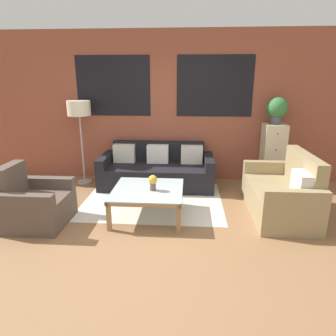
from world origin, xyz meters
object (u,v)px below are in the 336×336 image
object	(u,v)px
armchair_corner	(35,205)
coffee_table	(148,193)
settee_vintage	(282,194)
potted_plant	(277,109)
couch_dark	(157,171)
drawer_cabinet	(272,155)
floor_lamp	(79,111)
flower_vase	(153,182)

from	to	relation	value
armchair_corner	coffee_table	bearing A→B (deg)	11.89
settee_vintage	potted_plant	xyz separation A→B (m)	(0.17, 1.32, 1.11)
settee_vintage	couch_dark	bearing A→B (deg)	150.32
potted_plant	drawer_cabinet	bearing A→B (deg)	-90.00
couch_dark	potted_plant	bearing A→B (deg)	5.31
settee_vintage	armchair_corner	xyz separation A→B (m)	(-3.47, -0.55, -0.03)
armchair_corner	floor_lamp	bearing A→B (deg)	87.17
couch_dark	drawer_cabinet	distance (m)	2.16
potted_plant	coffee_table	bearing A→B (deg)	-144.00
couch_dark	coffee_table	world-z (taller)	couch_dark
coffee_table	flower_vase	distance (m)	0.21
settee_vintage	floor_lamp	world-z (taller)	floor_lamp
coffee_table	flower_vase	size ratio (longest dim) A/B	4.47
armchair_corner	drawer_cabinet	bearing A→B (deg)	27.07
couch_dark	coffee_table	xyz separation A→B (m)	(0.01, -1.34, 0.08)
armchair_corner	potted_plant	bearing A→B (deg)	27.07
drawer_cabinet	settee_vintage	bearing A→B (deg)	-97.33
potted_plant	flower_vase	xyz separation A→B (m)	(-2.04, -1.58, -0.86)
couch_dark	potted_plant	size ratio (longest dim) A/B	4.32
potted_plant	settee_vintage	bearing A→B (deg)	-97.33
drawer_cabinet	floor_lamp	bearing A→B (deg)	-178.01
floor_lamp	potted_plant	size ratio (longest dim) A/B	3.26
settee_vintage	potted_plant	distance (m)	1.73
potted_plant	flower_vase	size ratio (longest dim) A/B	2.15
settee_vintage	drawer_cabinet	world-z (taller)	drawer_cabinet
settee_vintage	potted_plant	bearing A→B (deg)	82.67
drawer_cabinet	potted_plant	size ratio (longest dim) A/B	2.41
couch_dark	armchair_corner	bearing A→B (deg)	-132.25
settee_vintage	potted_plant	size ratio (longest dim) A/B	3.12
couch_dark	flower_vase	distance (m)	1.41
armchair_corner	floor_lamp	world-z (taller)	floor_lamp
flower_vase	armchair_corner	bearing A→B (deg)	-170.13
armchair_corner	flower_vase	world-z (taller)	armchair_corner
floor_lamp	settee_vintage	bearing A→B (deg)	-19.40
armchair_corner	flower_vase	xyz separation A→B (m)	(1.60, 0.28, 0.28)
coffee_table	drawer_cabinet	bearing A→B (deg)	36.00
floor_lamp	flower_vase	bearing A→B (deg)	-43.95
potted_plant	armchair_corner	bearing A→B (deg)	-152.93
drawer_cabinet	potted_plant	world-z (taller)	potted_plant
settee_vintage	floor_lamp	bearing A→B (deg)	160.60
coffee_table	floor_lamp	size ratio (longest dim) A/B	0.64
settee_vintage	drawer_cabinet	distance (m)	1.35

